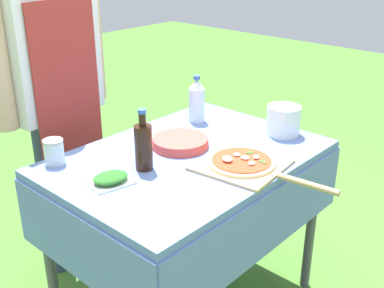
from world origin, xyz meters
name	(u,v)px	position (x,y,z in m)	size (l,w,h in m)	color
prep_table	(188,176)	(0.00, 0.00, 0.71)	(1.15, 0.82, 0.81)	#607AB7
person_cook	(53,82)	(-0.16, 0.73, 1.01)	(0.64, 0.26, 1.72)	#333D56
pizza_on_peel	(245,164)	(0.06, -0.25, 0.82)	(0.35, 0.58, 0.06)	tan
oil_bottle	(143,146)	(-0.21, 0.04, 0.91)	(0.07, 0.07, 0.25)	black
water_bottle	(197,100)	(0.32, 0.24, 0.92)	(0.08, 0.08, 0.23)	silver
herb_container	(111,179)	(-0.38, 0.04, 0.83)	(0.18, 0.15, 0.04)	silver
mixing_tub	(283,120)	(0.46, -0.17, 0.87)	(0.16, 0.16, 0.13)	silver
plate_stack	(180,142)	(0.04, 0.08, 0.83)	(0.25, 0.25, 0.04)	#DB4C42
sauce_jar	(54,153)	(-0.43, 0.34, 0.85)	(0.08, 0.08, 0.10)	silver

